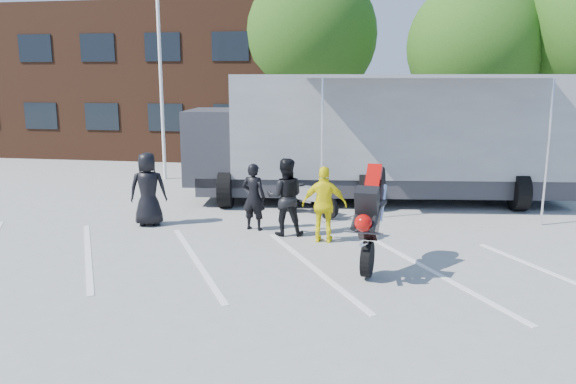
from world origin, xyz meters
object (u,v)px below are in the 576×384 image
(flagpole, at_px, (166,39))
(tree_mid, at_px, (474,47))
(transporter_truck, at_px, (379,201))
(spectator_leather_b, at_px, (254,197))
(spectator_hivis, at_px, (324,205))
(spectator_leather_c, at_px, (285,197))
(parked_motorcycle, at_px, (308,215))
(stunt_bike_rider, at_px, (373,266))
(spectator_leather_a, at_px, (148,189))
(tree_left, at_px, (308,35))

(flagpole, relative_size, tree_mid, 1.04)
(transporter_truck, xyz_separation_m, spectator_leather_b, (-3.00, -3.93, 0.83))
(spectator_leather_b, relative_size, spectator_hivis, 0.95)
(transporter_truck, relative_size, spectator_leather_c, 6.43)
(parked_motorcycle, bearing_deg, spectator_leather_b, 176.16)
(stunt_bike_rider, distance_m, spectator_leather_b, 3.85)
(stunt_bike_rider, height_order, spectator_leather_b, spectator_leather_b)
(flagpole, height_order, spectator_leather_c, flagpole)
(stunt_bike_rider, xyz_separation_m, spectator_leather_a, (-5.70, 2.26, 0.94))
(tree_mid, relative_size, spectator_leather_c, 4.16)
(tree_left, xyz_separation_m, stunt_bike_rider, (3.39, -14.73, -5.57))
(spectator_hivis, bearing_deg, tree_mid, -111.01)
(parked_motorcycle, height_order, spectator_hivis, spectator_hivis)
(transporter_truck, height_order, parked_motorcycle, transporter_truck)
(flagpole, bearing_deg, spectator_leather_a, -73.33)
(transporter_truck, bearing_deg, parked_motorcycle, -137.22)
(stunt_bike_rider, relative_size, spectator_leather_a, 1.19)
(flagpole, distance_m, spectator_leather_c, 9.64)
(transporter_truck, distance_m, spectator_leather_c, 4.87)
(spectator_leather_a, relative_size, spectator_leather_b, 1.13)
(flagpole, xyz_separation_m, parked_motorcycle, (5.77, -4.73, -5.05))
(flagpole, height_order, parked_motorcycle, flagpole)
(spectator_leather_a, xyz_separation_m, spectator_leather_c, (3.56, -0.29, -0.01))
(transporter_truck, relative_size, spectator_hivis, 6.83)
(spectator_leather_c, bearing_deg, spectator_leather_b, -30.39)
(transporter_truck, height_order, spectator_leather_a, transporter_truck)
(spectator_leather_b, bearing_deg, spectator_leather_a, 12.24)
(flagpole, distance_m, spectator_leather_b, 8.99)
(tree_mid, bearing_deg, transporter_truck, -115.58)
(tree_left, xyz_separation_m, spectator_leather_b, (0.41, -12.43, -4.74))
(stunt_bike_rider, bearing_deg, spectator_leather_c, 145.58)
(spectator_leather_a, relative_size, spectator_hivis, 1.08)
(parked_motorcycle, relative_size, spectator_leather_a, 1.04)
(spectator_leather_a, distance_m, spectator_hivis, 4.60)
(stunt_bike_rider, height_order, spectator_leather_a, spectator_leather_a)
(tree_left, xyz_separation_m, spectator_leather_a, (-2.31, -12.47, -4.63))
(tree_left, bearing_deg, transporter_truck, -68.13)
(tree_mid, distance_m, spectator_leather_b, 13.82)
(spectator_leather_b, xyz_separation_m, spectator_hivis, (1.82, -0.76, 0.04))
(tree_mid, relative_size, stunt_bike_rider, 3.45)
(parked_motorcycle, relative_size, stunt_bike_rider, 0.87)
(tree_left, bearing_deg, spectator_leather_c, -84.40)
(transporter_truck, xyz_separation_m, stunt_bike_rider, (-0.02, -6.23, 0.00))
(tree_left, distance_m, spectator_hivis, 14.18)
(spectator_leather_a, xyz_separation_m, spectator_hivis, (4.54, -0.72, -0.07))
(spectator_leather_a, bearing_deg, parked_motorcycle, -173.82)
(spectator_leather_b, bearing_deg, stunt_bike_rider, 153.78)
(flagpole, bearing_deg, transporter_truck, -18.08)
(flagpole, distance_m, tree_mid, 12.31)
(tree_left, distance_m, spectator_leather_c, 13.64)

